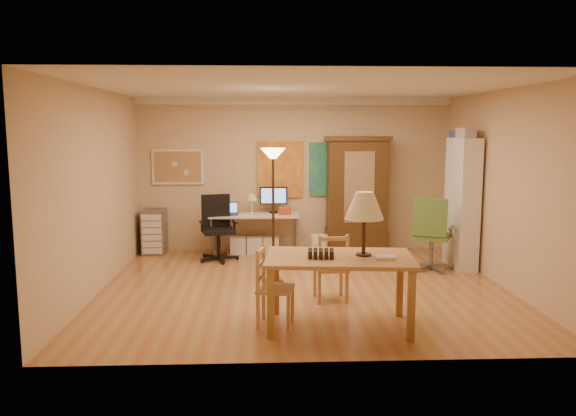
{
  "coord_description": "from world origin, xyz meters",
  "views": [
    {
      "loc": [
        -0.53,
        -7.47,
        2.15
      ],
      "look_at": [
        -0.2,
        0.3,
        1.06
      ],
      "focal_mm": 35.0,
      "sensor_mm": 36.0,
      "label": 1
    }
  ],
  "objects_px": {
    "office_chair_black": "(218,243)",
    "computer_desk": "(256,230)",
    "bookshelf": "(462,204)",
    "office_chair_green": "(431,251)",
    "armoire": "(357,202)",
    "dining_table": "(348,242)"
  },
  "relations": [
    {
      "from": "office_chair_black",
      "to": "office_chair_green",
      "type": "height_order",
      "value": "office_chair_green"
    },
    {
      "from": "computer_desk",
      "to": "bookshelf",
      "type": "xyz_separation_m",
      "value": [
        3.23,
        -1.08,
        0.58
      ]
    },
    {
      "from": "dining_table",
      "to": "office_chair_green",
      "type": "bearing_deg",
      "value": 55.82
    },
    {
      "from": "computer_desk",
      "to": "office_chair_black",
      "type": "distance_m",
      "value": 0.79
    },
    {
      "from": "dining_table",
      "to": "armoire",
      "type": "relative_size",
      "value": 0.82
    },
    {
      "from": "computer_desk",
      "to": "dining_table",
      "type": "bearing_deg",
      "value": -74.12
    },
    {
      "from": "office_chair_green",
      "to": "armoire",
      "type": "bearing_deg",
      "value": 124.34
    },
    {
      "from": "computer_desk",
      "to": "office_chair_green",
      "type": "xyz_separation_m",
      "value": [
        2.7,
        -1.28,
        -0.12
      ]
    },
    {
      "from": "office_chair_green",
      "to": "armoire",
      "type": "distance_m",
      "value": 1.75
    },
    {
      "from": "computer_desk",
      "to": "office_chair_green",
      "type": "distance_m",
      "value": 2.99
    },
    {
      "from": "dining_table",
      "to": "bookshelf",
      "type": "distance_m",
      "value": 3.41
    },
    {
      "from": "office_chair_black",
      "to": "armoire",
      "type": "height_order",
      "value": "armoire"
    },
    {
      "from": "office_chair_black",
      "to": "computer_desk",
      "type": "bearing_deg",
      "value": 36.59
    },
    {
      "from": "computer_desk",
      "to": "bookshelf",
      "type": "height_order",
      "value": "bookshelf"
    },
    {
      "from": "dining_table",
      "to": "office_chair_black",
      "type": "relative_size",
      "value": 1.54
    },
    {
      "from": "bookshelf",
      "to": "office_chair_green",
      "type": "bearing_deg",
      "value": -159.36
    },
    {
      "from": "bookshelf",
      "to": "armoire",
      "type": "bearing_deg",
      "value": 141.27
    },
    {
      "from": "computer_desk",
      "to": "armoire",
      "type": "height_order",
      "value": "armoire"
    },
    {
      "from": "office_chair_black",
      "to": "bookshelf",
      "type": "bearing_deg",
      "value": -9.14
    },
    {
      "from": "office_chair_green",
      "to": "armoire",
      "type": "xyz_separation_m",
      "value": [
        -0.93,
        1.36,
        0.58
      ]
    },
    {
      "from": "office_chair_black",
      "to": "bookshelf",
      "type": "xyz_separation_m",
      "value": [
        3.85,
        -0.62,
        0.72
      ]
    },
    {
      "from": "dining_table",
      "to": "office_chair_green",
      "type": "height_order",
      "value": "dining_table"
    }
  ]
}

